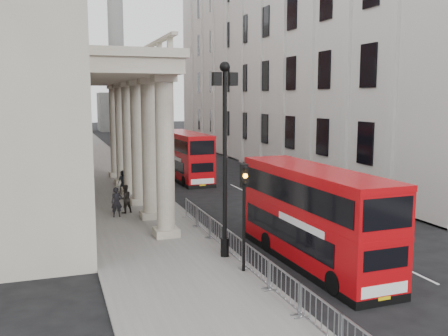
{
  "coord_description": "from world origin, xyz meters",
  "views": [
    {
      "loc": [
        -7.47,
        -15.78,
        6.96
      ],
      "look_at": [
        1.16,
        9.21,
        3.22
      ],
      "focal_mm": 40.0,
      "sensor_mm": 36.0,
      "label": 1
    }
  ],
  "objects_px": {
    "lamp_post_south": "(225,147)",
    "monument_column": "(116,54)",
    "lamp_post_north": "(122,118)",
    "pedestrian_a": "(117,202)",
    "bus_near": "(313,214)",
    "bus_far": "(185,155)",
    "traffic_light": "(244,197)",
    "pedestrian_b": "(125,199)",
    "pedestrian_c": "(123,181)",
    "lamp_post_mid": "(152,126)"
  },
  "relations": [
    {
      "from": "lamp_post_north",
      "to": "traffic_light",
      "type": "xyz_separation_m",
      "value": [
        0.1,
        -34.02,
        -1.8
      ]
    },
    {
      "from": "bus_far",
      "to": "lamp_post_mid",
      "type": "bearing_deg",
      "value": -128.06
    },
    {
      "from": "bus_far",
      "to": "pedestrian_a",
      "type": "relative_size",
      "value": 5.47
    },
    {
      "from": "pedestrian_b",
      "to": "pedestrian_c",
      "type": "bearing_deg",
      "value": -115.9
    },
    {
      "from": "lamp_post_north",
      "to": "pedestrian_b",
      "type": "bearing_deg",
      "value": -97.5
    },
    {
      "from": "monument_column",
      "to": "lamp_post_north",
      "type": "relative_size",
      "value": 6.51
    },
    {
      "from": "lamp_post_north",
      "to": "pedestrian_c",
      "type": "distance_m",
      "value": 15.86
    },
    {
      "from": "lamp_post_north",
      "to": "pedestrian_b",
      "type": "distance_m",
      "value": 22.82
    },
    {
      "from": "lamp_post_north",
      "to": "pedestrian_c",
      "type": "height_order",
      "value": "lamp_post_north"
    },
    {
      "from": "lamp_post_south",
      "to": "bus_far",
      "type": "bearing_deg",
      "value": 79.93
    },
    {
      "from": "traffic_light",
      "to": "pedestrian_c",
      "type": "xyz_separation_m",
      "value": [
        -2.19,
        18.82,
        -2.21
      ]
    },
    {
      "from": "lamp_post_mid",
      "to": "pedestrian_b",
      "type": "distance_m",
      "value": 7.97
    },
    {
      "from": "monument_column",
      "to": "bus_far",
      "type": "height_order",
      "value": "monument_column"
    },
    {
      "from": "bus_far",
      "to": "pedestrian_a",
      "type": "distance_m",
      "value": 14.31
    },
    {
      "from": "lamp_post_south",
      "to": "lamp_post_north",
      "type": "height_order",
      "value": "same"
    },
    {
      "from": "lamp_post_north",
      "to": "bus_far",
      "type": "bearing_deg",
      "value": -70.94
    },
    {
      "from": "lamp_post_south",
      "to": "traffic_light",
      "type": "relative_size",
      "value": 1.93
    },
    {
      "from": "traffic_light",
      "to": "bus_near",
      "type": "relative_size",
      "value": 0.45
    },
    {
      "from": "lamp_post_north",
      "to": "traffic_light",
      "type": "height_order",
      "value": "lamp_post_north"
    },
    {
      "from": "bus_near",
      "to": "bus_far",
      "type": "bearing_deg",
      "value": 87.3
    },
    {
      "from": "traffic_light",
      "to": "pedestrian_a",
      "type": "relative_size",
      "value": 2.49
    },
    {
      "from": "lamp_post_south",
      "to": "pedestrian_b",
      "type": "distance_m",
      "value": 10.89
    },
    {
      "from": "lamp_post_south",
      "to": "monument_column",
      "type": "bearing_deg",
      "value": 85.71
    },
    {
      "from": "lamp_post_north",
      "to": "pedestrian_b",
      "type": "height_order",
      "value": "lamp_post_north"
    },
    {
      "from": "lamp_post_south",
      "to": "lamp_post_north",
      "type": "xyz_separation_m",
      "value": [
        0.0,
        32.0,
        0.0
      ]
    },
    {
      "from": "monument_column",
      "to": "lamp_post_south",
      "type": "xyz_separation_m",
      "value": [
        -6.6,
        -88.0,
        -11.07
      ]
    },
    {
      "from": "monument_column",
      "to": "lamp_post_north",
      "type": "xyz_separation_m",
      "value": [
        -6.6,
        -56.0,
        -11.07
      ]
    },
    {
      "from": "bus_near",
      "to": "pedestrian_a",
      "type": "relative_size",
      "value": 5.49
    },
    {
      "from": "bus_near",
      "to": "bus_far",
      "type": "relative_size",
      "value": 1.0
    },
    {
      "from": "lamp_post_mid",
      "to": "pedestrian_a",
      "type": "relative_size",
      "value": 4.82
    },
    {
      "from": "pedestrian_a",
      "to": "pedestrian_c",
      "type": "xyz_separation_m",
      "value": [
        1.44,
        7.93,
        -0.09
      ]
    },
    {
      "from": "lamp_post_mid",
      "to": "lamp_post_north",
      "type": "relative_size",
      "value": 1.0
    },
    {
      "from": "pedestrian_b",
      "to": "bus_near",
      "type": "bearing_deg",
      "value": 99.31
    },
    {
      "from": "traffic_light",
      "to": "pedestrian_c",
      "type": "bearing_deg",
      "value": 96.63
    },
    {
      "from": "lamp_post_north",
      "to": "pedestrian_a",
      "type": "xyz_separation_m",
      "value": [
        -3.52,
        -23.13,
        -3.93
      ]
    },
    {
      "from": "lamp_post_north",
      "to": "pedestrian_c",
      "type": "xyz_separation_m",
      "value": [
        -2.09,
        -15.2,
        -4.01
      ]
    },
    {
      "from": "pedestrian_a",
      "to": "pedestrian_b",
      "type": "height_order",
      "value": "pedestrian_a"
    },
    {
      "from": "traffic_light",
      "to": "pedestrian_b",
      "type": "bearing_deg",
      "value": 104.49
    },
    {
      "from": "monument_column",
      "to": "bus_near",
      "type": "height_order",
      "value": "monument_column"
    },
    {
      "from": "monument_column",
      "to": "pedestrian_b",
      "type": "relative_size",
      "value": 31.7
    },
    {
      "from": "bus_near",
      "to": "pedestrian_a",
      "type": "height_order",
      "value": "bus_near"
    },
    {
      "from": "monument_column",
      "to": "lamp_post_mid",
      "type": "bearing_deg",
      "value": -95.24
    },
    {
      "from": "lamp_post_mid",
      "to": "pedestrian_c",
      "type": "relative_size",
      "value": 5.35
    },
    {
      "from": "lamp_post_north",
      "to": "lamp_post_south",
      "type": "bearing_deg",
      "value": -90.0
    },
    {
      "from": "bus_far",
      "to": "bus_near",
      "type": "bearing_deg",
      "value": -93.06
    },
    {
      "from": "monument_column",
      "to": "bus_near",
      "type": "bearing_deg",
      "value": -92.11
    },
    {
      "from": "bus_far",
      "to": "pedestrian_b",
      "type": "relative_size",
      "value": 5.52
    },
    {
      "from": "lamp_post_north",
      "to": "traffic_light",
      "type": "distance_m",
      "value": 34.07
    },
    {
      "from": "lamp_post_south",
      "to": "pedestrian_b",
      "type": "bearing_deg",
      "value": 106.8
    },
    {
      "from": "traffic_light",
      "to": "pedestrian_b",
      "type": "relative_size",
      "value": 2.51
    }
  ]
}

